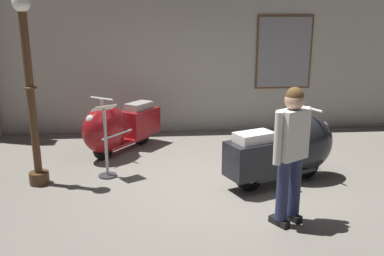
# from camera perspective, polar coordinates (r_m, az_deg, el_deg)

# --- Properties ---
(ground_plane) EXTENTS (60.00, 60.00, 0.00)m
(ground_plane) POSITION_cam_1_polar(r_m,az_deg,el_deg) (5.86, 4.52, -8.44)
(ground_plane) COLOR slate
(showroom_back_wall) EXTENTS (18.00, 0.63, 3.40)m
(showroom_back_wall) POSITION_cam_1_polar(r_m,az_deg,el_deg) (8.61, 0.27, 10.80)
(showroom_back_wall) COLOR #ADA89E
(showroom_back_wall) RESTS_ON ground
(scooter_0) EXTENTS (1.45, 1.71, 1.07)m
(scooter_0) POSITION_cam_1_polar(r_m,az_deg,el_deg) (7.27, -10.56, 0.08)
(scooter_0) COLOR black
(scooter_0) RESTS_ON ground
(scooter_1) EXTENTS (1.84, 1.15, 1.09)m
(scooter_1) POSITION_cam_1_polar(r_m,az_deg,el_deg) (6.09, 13.62, -2.92)
(scooter_1) COLOR black
(scooter_1) RESTS_ON ground
(lamppost) EXTENTS (0.28, 0.28, 2.65)m
(lamppost) POSITION_cam_1_polar(r_m,az_deg,el_deg) (6.05, -21.67, 4.25)
(lamppost) COLOR #472D19
(lamppost) RESTS_ON ground
(visitor_0) EXTENTS (0.48, 0.39, 1.62)m
(visitor_0) POSITION_cam_1_polar(r_m,az_deg,el_deg) (4.70, 13.75, -2.62)
(visitor_0) COLOR black
(visitor_0) RESTS_ON ground
(info_stanchion) EXTENTS (0.39, 0.36, 1.13)m
(info_stanchion) POSITION_cam_1_polar(r_m,az_deg,el_deg) (6.24, -11.94, -2.60)
(info_stanchion) COLOR #333338
(info_stanchion) RESTS_ON ground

